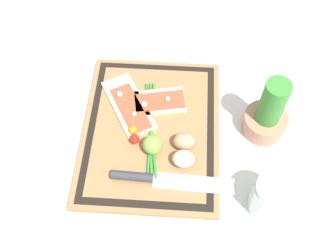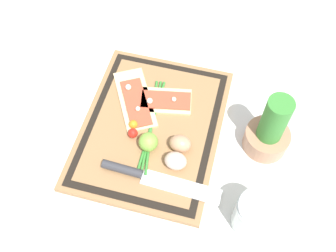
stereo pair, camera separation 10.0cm
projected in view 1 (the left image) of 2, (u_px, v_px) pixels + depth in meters
name	position (u px, v px, depth m)	size (l,w,h in m)	color
ground_plane	(151.00, 132.00, 1.03)	(6.00, 6.00, 0.00)	silver
cutting_board	(151.00, 130.00, 1.02)	(0.45, 0.35, 0.02)	#997047
pizza_slice_near	(129.00, 105.00, 1.05)	(0.21, 0.17, 0.02)	beige
pizza_slice_far	(156.00, 102.00, 1.05)	(0.11, 0.18, 0.02)	beige
knife	(152.00, 179.00, 0.93)	(0.05, 0.29, 0.02)	silver
egg_brown	(184.00, 141.00, 0.97)	(0.04, 0.05, 0.04)	tan
egg_pink	(183.00, 159.00, 0.95)	(0.04, 0.05, 0.04)	beige
lime	(153.00, 145.00, 0.96)	(0.05, 0.05, 0.05)	#7FB742
cherry_tomato_red	(135.00, 139.00, 0.98)	(0.03, 0.03, 0.03)	red
cherry_tomato_yellow	(133.00, 130.00, 1.00)	(0.02, 0.02, 0.02)	orange
scallion_bunch	(151.00, 129.00, 1.01)	(0.28, 0.06, 0.01)	#388433
herb_pot	(268.00, 115.00, 0.98)	(0.11, 0.11, 0.19)	#AD7A5B
sauce_jar	(271.00, 198.00, 0.89)	(0.09, 0.09, 0.11)	silver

